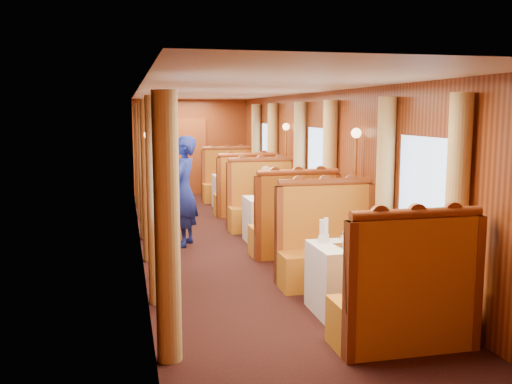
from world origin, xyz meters
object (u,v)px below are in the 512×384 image
object	(u,v)px
banquette_near_fwd	(405,304)
banquette_far_aft	(229,184)
table_far	(237,191)
tea_tray	(352,246)
teapot_left	(347,240)
teapot_back	(350,238)
rose_vase_mid	(276,187)
rose_vase_far	(238,167)
steward	(184,191)
teapot_right	(362,241)
fruit_plate	(391,243)
banquette_near_aft	(328,252)
passenger	(267,192)
banquette_mid_aft	(263,207)
table_near	(361,278)
table_mid	(277,219)
banquette_far_fwd	(246,196)
banquette_mid_fwd	(294,229)

from	to	relation	value
banquette_near_fwd	banquette_far_aft	world-z (taller)	same
table_far	tea_tray	world-z (taller)	tea_tray
teapot_left	teapot_back	distance (m)	0.17
rose_vase_mid	rose_vase_far	bearing A→B (deg)	89.26
steward	rose_vase_far	bearing A→B (deg)	176.72
rose_vase_far	banquette_far_aft	bearing A→B (deg)	90.57
banquette_far_aft	rose_vase_far	bearing A→B (deg)	-89.43
teapot_right	fruit_plate	bearing A→B (deg)	-9.93
table_far	banquette_far_aft	bearing A→B (deg)	90.00
banquette_near_aft	rose_vase_mid	distance (m)	2.51
passenger	teapot_left	bearing A→B (deg)	-92.62
banquette_mid_aft	rose_vase_far	distance (m)	2.50
table_near	table_mid	xyz separation A→B (m)	(0.00, 3.50, 0.00)
banquette_far_aft	rose_vase_far	xyz separation A→B (m)	(0.01, -1.05, 0.50)
teapot_back	rose_vase_mid	xyz separation A→B (m)	(0.07, 3.41, 0.12)
table_near	rose_vase_far	size ratio (longest dim) A/B	2.92
rose_vase_mid	teapot_right	bearing A→B (deg)	-90.35
banquette_near_fwd	banquette_far_fwd	size ratio (longest dim) A/B	1.00
fruit_plate	table_far	bearing A→B (deg)	92.38
banquette_mid_aft	rose_vase_mid	size ratio (longest dim) A/B	3.72
teapot_left	rose_vase_mid	bearing A→B (deg)	73.32
teapot_right	teapot_left	bearing A→B (deg)	142.33
banquette_far_aft	teapot_left	distance (m)	8.11
tea_tray	passenger	bearing A→B (deg)	88.16
banquette_near_fwd	banquette_mid_aft	size ratio (longest dim) A/B	1.00
tea_tray	table_far	bearing A→B (deg)	88.88
table_mid	teapot_left	size ratio (longest dim) A/B	5.61
banquette_near_aft	table_far	bearing A→B (deg)	90.00
table_near	teapot_back	world-z (taller)	teapot_back
table_far	table_near	bearing A→B (deg)	-90.00
table_near	banquette_near_aft	xyz separation A→B (m)	(0.00, 1.01, 0.05)
banquette_far_fwd	banquette_far_aft	bearing A→B (deg)	90.00
banquette_near_aft	fruit_plate	world-z (taller)	banquette_near_aft
tea_tray	passenger	distance (m)	4.29
teapot_back	banquette_mid_fwd	bearing A→B (deg)	93.75
banquette_near_aft	teapot_right	world-z (taller)	banquette_near_aft
banquette_far_aft	table_far	bearing A→B (deg)	-90.00
banquette_mid_aft	rose_vase_far	world-z (taller)	banquette_mid_aft
banquette_far_aft	teapot_back	size ratio (longest dim) A/B	9.00
tea_tray	passenger	world-z (taller)	passenger
banquette_far_aft	fruit_plate	distance (m)	8.14
teapot_back	passenger	size ratio (longest dim) A/B	0.20
banquette_near_aft	steward	distance (m)	3.01
banquette_far_fwd	passenger	distance (m)	1.79
rose_vase_far	steward	xyz separation A→B (m)	(-1.57, -3.42, -0.03)
table_far	tea_tray	bearing A→B (deg)	-91.12
banquette_far_fwd	teapot_back	distance (m)	5.94
teapot_left	teapot_right	distance (m)	0.15
banquette_near_aft	steward	xyz separation A→B (m)	(-1.55, 2.53, 0.47)
steward	passenger	size ratio (longest dim) A/B	2.36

